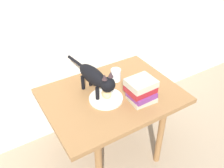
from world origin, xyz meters
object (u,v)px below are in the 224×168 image
Objects in this scene: side_table at (112,102)px; book_stack at (141,90)px; candle_jar at (116,75)px; bread_roll at (106,94)px; plate at (106,98)px; cat at (96,78)px.

book_stack reaches higher than side_table.
side_table is 0.24m from book_stack.
bread_roll is at bearing -138.04° from candle_jar.
side_table is at bearing 21.99° from bread_roll.
plate is 2.52× the size of candle_jar.
cat reaches higher than side_table.
book_stack is at bearing -86.35° from candle_jar.
candle_jar is (0.16, 0.14, -0.00)m from bread_roll.
bread_roll is (-0.05, -0.02, 0.11)m from side_table.
side_table is 10.22× the size of candle_jar.
book_stack reaches higher than bread_roll.
candle_jar is (0.17, 0.15, 0.03)m from plate.
cat is (-0.03, 0.07, 0.09)m from bread_roll.
bread_roll is 0.46× the size of book_stack.
book_stack is (0.18, -0.12, 0.07)m from plate.
plate is at bearing -156.33° from side_table.
book_stack is 2.03× the size of candle_jar.
cat is 0.29m from book_stack.
plate is (-0.06, -0.03, 0.08)m from side_table.
cat is 2.77× the size of book_stack.
cat reaches higher than bread_roll.
side_table is 0.10m from plate.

